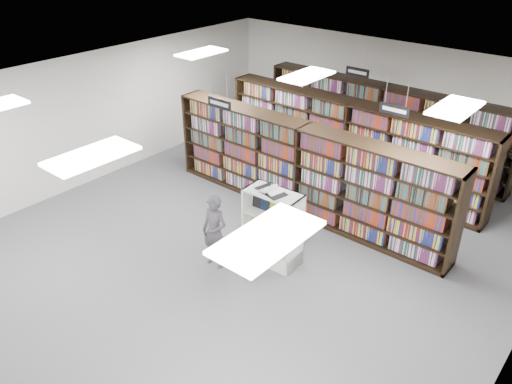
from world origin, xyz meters
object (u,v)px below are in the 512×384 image
Objects in this scene: bookshelf_row_near at (302,170)px; endcap_display at (274,238)px; open_book at (271,190)px; shopper at (215,232)px.

bookshelf_row_near is 2.05m from endcap_display.
open_book is (-0.05, -0.05, 1.06)m from endcap_display.
shopper is at bearing -134.77° from endcap_display.
bookshelf_row_near reaches higher than endcap_display.
open_book is 0.44× the size of shopper.
endcap_display reaches higher than shopper.
bookshelf_row_near reaches higher than open_book.
bookshelf_row_near reaches higher than shopper.
shopper is (-0.76, -0.84, 0.25)m from endcap_display.
bookshelf_row_near is at bearing 107.04° from endcap_display.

